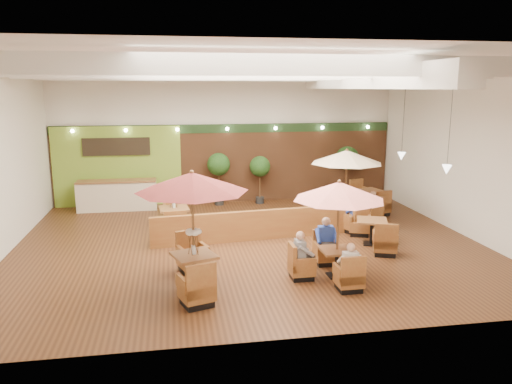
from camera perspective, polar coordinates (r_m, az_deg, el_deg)
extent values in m
plane|color=#381E0F|center=(15.38, -0.79, -5.89)|extent=(14.00, 14.00, 0.00)
cube|color=silver|center=(20.69, -3.39, 6.45)|extent=(14.00, 0.04, 5.50)
cube|color=silver|center=(8.98, 5.05, -0.65)|extent=(14.00, 0.04, 5.50)
cube|color=silver|center=(17.29, 22.84, 4.49)|extent=(0.04, 12.00, 5.50)
cube|color=white|center=(14.68, -0.86, 15.02)|extent=(14.00, 12.00, 0.04)
cube|color=brown|center=(20.77, -3.33, 3.28)|extent=(13.90, 0.10, 3.20)
cube|color=#1E3819|center=(20.60, -3.38, 7.27)|extent=(13.90, 0.12, 0.35)
cube|color=#7DA42F|center=(20.71, -15.52, 2.84)|extent=(5.00, 0.08, 3.20)
cube|color=black|center=(20.52, -15.66, 5.01)|extent=(2.60, 0.08, 0.70)
cube|color=white|center=(15.58, 12.30, 12.55)|extent=(0.60, 11.00, 0.60)
cube|color=white|center=(10.73, 2.52, 14.31)|extent=(13.60, 0.12, 0.45)
cube|color=white|center=(13.38, 0.02, 13.83)|extent=(13.60, 0.12, 0.45)
cube|color=white|center=(15.95, -1.59, 13.51)|extent=(13.60, 0.12, 0.45)
cube|color=white|center=(18.62, -2.79, 13.26)|extent=(13.60, 0.12, 0.45)
cylinder|color=black|center=(15.72, 21.39, 8.17)|extent=(0.01, 0.01, 3.20)
cone|color=white|center=(15.88, 20.96, 2.41)|extent=(0.28, 0.28, 0.28)
cylinder|color=black|center=(18.35, 16.57, 8.90)|extent=(0.01, 0.01, 3.20)
cone|color=white|center=(18.49, 16.28, 3.95)|extent=(0.28, 0.28, 0.28)
sphere|color=#FFEAC6|center=(20.59, -20.25, 6.56)|extent=(0.14, 0.14, 0.14)
sphere|color=#FFEAC6|center=(20.32, -14.67, 6.84)|extent=(0.14, 0.14, 0.14)
sphere|color=#FFEAC6|center=(20.25, -8.98, 7.06)|extent=(0.14, 0.14, 0.14)
sphere|color=#FFEAC6|center=(20.37, -3.30, 7.21)|extent=(0.14, 0.14, 0.14)
sphere|color=#FFEAC6|center=(20.69, 2.25, 7.30)|extent=(0.14, 0.14, 0.14)
sphere|color=#FFEAC6|center=(21.19, 7.60, 7.31)|extent=(0.14, 0.14, 0.14)
sphere|color=#FFEAC6|center=(21.86, 12.66, 7.26)|extent=(0.14, 0.14, 0.14)
cube|color=beige|center=(20.13, -15.57, -0.46)|extent=(3.00, 0.70, 1.10)
cube|color=brown|center=(20.01, -15.66, 1.22)|extent=(3.00, 0.75, 0.06)
cube|color=brown|center=(15.66, 0.39, -3.78)|extent=(6.75, 0.88, 0.94)
cube|color=brown|center=(11.99, -7.11, -7.21)|extent=(1.18, 1.18, 0.07)
cylinder|color=black|center=(12.12, -7.06, -8.92)|extent=(0.11, 0.11, 0.72)
cube|color=black|center=(12.26, -7.02, -10.60)|extent=(0.62, 0.62, 0.04)
cube|color=brown|center=(11.18, -6.80, -11.17)|extent=(0.86, 0.86, 0.35)
cube|color=brown|center=(10.80, -7.25, -10.14)|extent=(0.68, 0.32, 0.77)
cube|color=brown|center=(11.00, -8.39, -10.38)|extent=(0.27, 0.60, 0.31)
cube|color=brown|center=(11.21, -5.28, -9.87)|extent=(0.27, 0.60, 0.31)
cube|color=black|center=(11.28, -6.76, -12.35)|extent=(0.76, 0.76, 0.15)
cube|color=brown|center=(13.13, -7.27, -7.64)|extent=(0.86, 0.86, 0.35)
cube|color=brown|center=(13.28, -6.97, -5.90)|extent=(0.68, 0.32, 0.77)
cube|color=brown|center=(13.16, -5.99, -6.54)|extent=(0.27, 0.60, 0.31)
cube|color=brown|center=(12.95, -8.62, -6.92)|extent=(0.27, 0.60, 0.31)
cube|color=black|center=(13.21, -7.24, -8.67)|extent=(0.76, 0.76, 0.15)
cylinder|color=brown|center=(11.82, -7.18, -4.54)|extent=(0.06, 0.06, 2.74)
cone|color=maroon|center=(11.54, -7.33, 1.15)|extent=(2.63, 2.63, 0.45)
sphere|color=brown|center=(11.50, -7.36, 2.28)|extent=(0.10, 0.10, 0.10)
cylinder|color=silver|center=(11.95, -7.13, -6.56)|extent=(0.10, 0.10, 0.22)
cube|color=brown|center=(12.75, 9.24, -6.58)|extent=(0.82, 0.82, 0.06)
cylinder|color=black|center=(12.86, 9.19, -8.00)|extent=(0.10, 0.10, 0.63)
cube|color=black|center=(12.98, 9.14, -9.39)|extent=(0.44, 0.44, 0.04)
cube|color=brown|center=(12.09, 10.58, -9.71)|extent=(0.60, 0.60, 0.31)
cube|color=brown|center=(11.77, 11.03, -8.84)|extent=(0.59, 0.10, 0.67)
cube|color=brown|center=(11.93, 9.35, -8.98)|extent=(0.08, 0.53, 0.27)
cube|color=brown|center=(12.12, 11.85, -8.74)|extent=(0.08, 0.53, 0.27)
cube|color=black|center=(12.17, 10.54, -10.68)|extent=(0.53, 0.53, 0.13)
cube|color=brown|center=(13.70, 7.96, -7.01)|extent=(0.60, 0.60, 0.31)
cube|color=brown|center=(13.83, 7.70, -5.56)|extent=(0.59, 0.10, 0.67)
cube|color=brown|center=(13.72, 9.09, -6.17)|extent=(0.08, 0.53, 0.27)
cube|color=brown|center=(13.56, 6.86, -6.33)|extent=(0.08, 0.53, 0.27)
cube|color=black|center=(13.77, 7.93, -7.88)|extent=(0.53, 0.53, 0.13)
cube|color=brown|center=(12.63, 5.23, -8.59)|extent=(0.60, 0.60, 0.31)
cube|color=brown|center=(12.60, 6.36, -7.29)|extent=(0.10, 0.59, 0.67)
cube|color=brown|center=(12.82, 4.92, -7.36)|extent=(0.53, 0.08, 0.27)
cube|color=brown|center=(12.32, 5.59, -8.19)|extent=(0.53, 0.08, 0.27)
cube|color=black|center=(12.71, 5.21, -9.52)|extent=(0.53, 0.53, 0.13)
cylinder|color=brown|center=(12.60, 9.32, -4.40)|extent=(0.06, 0.06, 2.39)
cone|color=#D46D66|center=(12.36, 9.47, 0.13)|extent=(2.30, 2.30, 0.45)
sphere|color=brown|center=(12.32, 9.51, 1.18)|extent=(0.10, 0.10, 0.10)
cube|color=brown|center=(17.48, 10.12, -1.39)|extent=(1.16, 1.16, 0.06)
cylinder|color=black|center=(17.57, 10.08, -2.53)|extent=(0.10, 0.10, 0.68)
cube|color=black|center=(17.66, 10.04, -3.66)|extent=(0.61, 0.61, 0.04)
cube|color=brown|center=(16.70, 11.19, -3.58)|extent=(0.85, 0.85, 0.33)
cube|color=brown|center=(16.37, 11.17, -2.78)|extent=(0.62, 0.36, 0.72)
cube|color=brown|center=(16.44, 10.49, -3.06)|extent=(0.31, 0.55, 0.29)
cube|color=brown|center=(16.86, 11.93, -2.75)|extent=(0.31, 0.55, 0.29)
cube|color=black|center=(16.77, 11.16, -4.36)|extent=(0.75, 0.75, 0.14)
cube|color=brown|center=(18.48, 9.06, -2.01)|extent=(0.85, 0.85, 0.33)
cube|color=brown|center=(18.67, 9.18, -0.90)|extent=(0.62, 0.36, 0.72)
cube|color=brown|center=(18.63, 9.75, -1.27)|extent=(0.31, 0.55, 0.29)
cube|color=brown|center=(18.23, 8.40, -1.51)|extent=(0.31, 0.55, 0.29)
cube|color=black|center=(18.54, 9.04, -2.72)|extent=(0.75, 0.75, 0.14)
cube|color=brown|center=(17.29, 7.02, -2.92)|extent=(0.85, 0.85, 0.33)
cube|color=brown|center=(17.18, 7.92, -1.97)|extent=(0.36, 0.62, 0.72)
cube|color=brown|center=(17.45, 6.39, -2.06)|extent=(0.55, 0.31, 0.29)
cube|color=brown|center=(17.02, 7.69, -2.45)|extent=(0.55, 0.31, 0.29)
cube|color=black|center=(17.35, 7.00, -3.67)|extent=(0.75, 0.75, 0.14)
cube|color=brown|center=(17.93, 13.02, -2.60)|extent=(0.85, 0.85, 0.33)
cube|color=brown|center=(17.87, 12.21, -1.59)|extent=(0.36, 0.62, 0.72)
cube|color=brown|center=(17.69, 13.75, -2.14)|extent=(0.55, 0.31, 0.29)
cube|color=brown|center=(18.08, 12.36, -1.78)|extent=(0.55, 0.31, 0.29)
cube|color=black|center=(17.99, 12.98, -3.33)|extent=(0.75, 0.75, 0.14)
cylinder|color=brown|center=(17.37, 10.19, 0.36)|extent=(0.06, 0.06, 2.57)
cone|color=beige|center=(17.19, 10.32, 3.98)|extent=(2.47, 2.47, 0.45)
sphere|color=brown|center=(17.16, 10.35, 4.74)|extent=(0.10, 0.10, 0.10)
cube|color=brown|center=(16.60, -9.36, -1.89)|extent=(1.02, 1.02, 0.07)
cylinder|color=black|center=(16.70, -9.31, -3.17)|extent=(0.11, 0.11, 0.72)
cube|color=black|center=(16.80, -9.27, -4.44)|extent=(0.54, 0.54, 0.04)
cube|color=brown|center=(15.71, -9.27, -4.42)|extent=(0.74, 0.74, 0.35)
cube|color=brown|center=(15.35, -9.41, -3.53)|extent=(0.69, 0.18, 0.77)
cube|color=brown|center=(15.63, -10.46, -3.71)|extent=(0.15, 0.61, 0.31)
cube|color=brown|center=(15.68, -8.14, -3.57)|extent=(0.15, 0.61, 0.31)
cube|color=black|center=(15.78, -9.24, -5.30)|extent=(0.66, 0.66, 0.15)
cube|color=brown|center=(17.72, -9.34, -2.55)|extent=(0.74, 0.74, 0.35)
cube|color=brown|center=(17.92, -9.29, -1.30)|extent=(0.69, 0.18, 0.77)
cube|color=brown|center=(17.70, -8.34, -1.80)|extent=(0.15, 0.61, 0.31)
cube|color=brown|center=(17.64, -10.39, -1.92)|extent=(0.15, 0.61, 0.31)
cube|color=black|center=(17.79, -9.31, -3.34)|extent=(0.66, 0.66, 0.15)
cylinder|color=silver|center=(16.57, -9.38, -1.41)|extent=(0.10, 0.10, 0.22)
cube|color=brown|center=(15.49, 13.13, -3.20)|extent=(1.13, 1.13, 0.06)
cylinder|color=black|center=(15.59, 13.06, -4.49)|extent=(0.10, 0.10, 0.69)
cube|color=black|center=(15.69, 13.00, -5.77)|extent=(0.60, 0.60, 0.04)
cube|color=brown|center=(14.75, 14.52, -5.81)|extent=(0.82, 0.82, 0.33)
cube|color=brown|center=(14.47, 15.32, -4.89)|extent=(0.64, 0.32, 0.73)
cube|color=brown|center=(14.66, 13.38, -5.00)|extent=(0.27, 0.57, 0.29)
cube|color=brown|center=(14.71, 15.74, -5.07)|extent=(0.27, 0.57, 0.29)
cube|color=black|center=(14.82, 14.47, -6.69)|extent=(0.73, 0.73, 0.15)
cube|color=brown|center=(16.49, 11.74, -3.80)|extent=(0.82, 0.82, 0.33)
cube|color=brown|center=(16.60, 11.18, -2.55)|extent=(0.64, 0.32, 0.73)
cube|color=brown|center=(16.44, 12.82, -3.14)|extent=(0.27, 0.57, 0.29)
cube|color=brown|center=(16.43, 10.72, -3.06)|extent=(0.27, 0.57, 0.29)
cube|color=black|center=(16.55, 11.71, -4.60)|extent=(0.73, 0.73, 0.15)
cube|color=brown|center=(19.98, 12.84, 0.16)|extent=(1.08, 1.08, 0.06)
cylinder|color=black|center=(20.05, 12.79, -0.85)|extent=(0.10, 0.10, 0.68)
cube|color=black|center=(20.13, 12.74, -1.86)|extent=(0.57, 0.57, 0.04)
cube|color=brown|center=(19.19, 13.88, -1.70)|extent=(0.79, 0.79, 0.33)
cube|color=brown|center=(18.86, 14.04, -0.97)|extent=(0.64, 0.27, 0.72)
cube|color=brown|center=(18.96, 13.21, -1.18)|extent=(0.23, 0.57, 0.29)
cube|color=brown|center=(19.33, 14.61, -1.01)|extent=(0.23, 0.57, 0.29)
cube|color=black|center=(19.24, 13.85, -2.38)|extent=(0.70, 0.70, 0.14)
cube|color=brown|center=(20.95, 11.77, -0.47)|extent=(0.79, 0.79, 0.33)
cube|color=brown|center=(21.15, 11.74, 0.51)|extent=(0.64, 0.27, 0.72)
cube|color=brown|center=(21.09, 12.45, 0.16)|extent=(0.23, 0.57, 0.29)
cube|color=brown|center=(20.73, 11.13, 0.01)|extent=(0.23, 0.57, 0.29)
cube|color=black|center=(21.00, 11.75, -1.10)|extent=(0.70, 0.70, 0.14)
cylinder|color=black|center=(20.38, -4.23, -1.07)|extent=(0.38, 0.38, 0.29)
cylinder|color=#472D19|center=(20.22, -4.27, 1.03)|extent=(0.08, 0.08, 1.24)
sphere|color=#113612|center=(20.09, -4.30, 3.17)|extent=(0.92, 0.92, 0.92)
cylinder|color=black|center=(20.60, 0.44, -0.93)|extent=(0.35, 0.35, 0.26)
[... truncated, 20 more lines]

